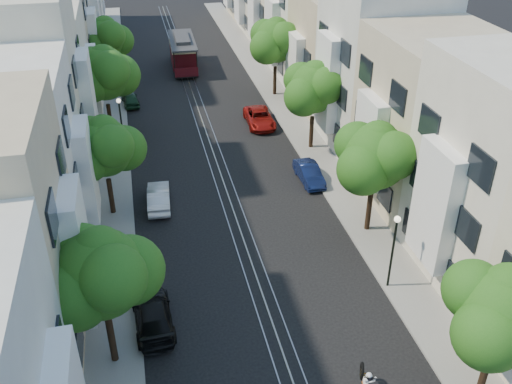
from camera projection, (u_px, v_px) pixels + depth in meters
ground at (200, 115)px, 47.81m from camera, size 200.00×200.00×0.00m
sidewalk_east at (284, 107)px, 49.13m from camera, size 2.50×80.00×0.12m
sidewalk_west at (112, 122)px, 46.43m from camera, size 2.50×80.00×0.12m
rail_left at (194, 115)px, 47.70m from camera, size 0.06×80.00×0.02m
rail_slot at (200, 114)px, 47.81m from camera, size 0.06×80.00×0.02m
rail_right at (207, 114)px, 47.91m from camera, size 0.06×80.00×0.02m
lane_line at (200, 115)px, 47.81m from camera, size 0.08×80.00×0.01m
townhouses_east at (339, 45)px, 47.29m from camera, size 7.75×72.00×12.00m
townhouses_west at (40, 66)px, 42.93m from camera, size 7.75×72.00×11.76m
tree_e_a at (504, 313)px, 20.91m from camera, size 4.72×3.87×6.27m
tree_e_b at (376, 158)px, 30.79m from camera, size 4.93×4.08×6.68m
tree_e_c at (315, 89)px, 40.08m from camera, size 4.84×3.99×6.52m
tree_e_d at (276, 42)px, 49.16m from camera, size 5.01×4.16×6.85m
tree_w_a at (102, 275)px, 22.25m from camera, size 4.93×4.08×6.68m
tree_w_b at (105, 149)px, 32.48m from camera, size 4.72×3.87×6.27m
tree_w_c at (105, 74)px, 41.35m from camera, size 5.13×4.28×7.09m
tree_w_d at (106, 39)px, 50.81m from camera, size 4.84×3.99×6.52m
lamp_east at (394, 241)px, 27.41m from camera, size 0.32×0.32×4.16m
lamp_west at (121, 118)px, 40.15m from camera, size 0.32×0.32×4.16m
cable_car at (183, 51)px, 57.17m from camera, size 2.66×7.85×2.99m
parked_car_e_mid at (309, 173)px, 37.86m from camera, size 1.35×3.61×1.18m
parked_car_e_far at (259, 118)px, 45.69m from camera, size 2.13×4.48×1.24m
parked_car_w_near at (153, 314)px, 26.26m from camera, size 1.97×4.41×1.26m
parked_car_w_mid at (159, 197)px, 35.19m from camera, size 1.56×3.90×1.26m
parked_car_w_far at (130, 99)px, 49.32m from camera, size 1.63×3.37×1.11m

